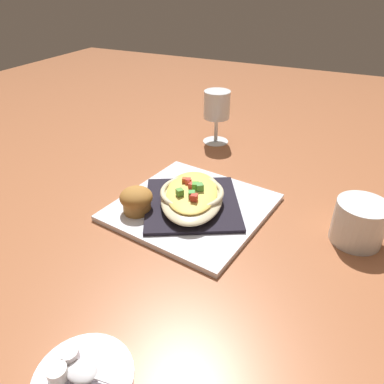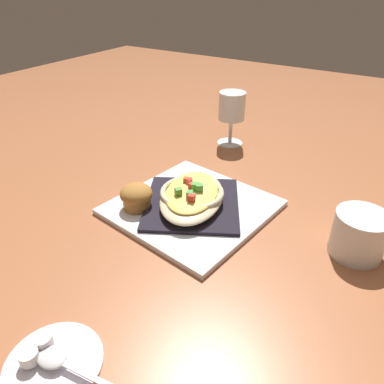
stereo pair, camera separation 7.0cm
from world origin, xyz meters
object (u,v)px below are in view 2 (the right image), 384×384
object	(u,v)px
creamer_saucer	(53,363)
creamer_cup_0	(43,341)
spoon	(55,359)
square_plate	(192,207)
creamer_cup_1	(29,356)
muffin	(136,196)
gratin_dish	(192,194)
stemmed_glass	(232,109)
coffee_mug	(359,237)

from	to	relation	value
creamer_saucer	creamer_cup_0	distance (m)	0.03
creamer_saucer	spoon	xyz separation A→B (m)	(-0.00, 0.00, 0.01)
spoon	square_plate	bearing A→B (deg)	-173.68
square_plate	creamer_saucer	distance (m)	0.37
creamer_cup_1	square_plate	bearing A→B (deg)	-177.95
muffin	creamer_cup_1	bearing A→B (deg)	17.26
creamer_saucer	gratin_dish	bearing A→B (deg)	-174.45
spoon	muffin	bearing A→B (deg)	-157.45
creamer_saucer	creamer_cup_1	bearing A→B (deg)	-56.68
stemmed_glass	spoon	bearing A→B (deg)	10.16
square_plate	stemmed_glass	distance (m)	0.35
gratin_dish	muffin	world-z (taller)	gratin_dish
square_plate	creamer_cup_1	size ratio (longest dim) A/B	11.48
stemmed_glass	creamer_cup_1	bearing A→B (deg)	7.82
creamer_saucer	spoon	bearing A→B (deg)	97.54
muffin	creamer_cup_0	world-z (taller)	muffin
gratin_dish	creamer_cup_0	world-z (taller)	gratin_dish
stemmed_glass	creamer_saucer	size ratio (longest dim) A/B	1.19
square_plate	coffee_mug	world-z (taller)	coffee_mug
coffee_mug	creamer_cup_1	world-z (taller)	coffee_mug
muffin	creamer_saucer	bearing A→B (deg)	21.71
creamer_saucer	spoon	distance (m)	0.01
gratin_dish	creamer_cup_1	size ratio (longest dim) A/B	9.33
muffin	spoon	bearing A→B (deg)	22.55
muffin	spoon	size ratio (longest dim) A/B	0.57
creamer_cup_0	creamer_cup_1	xyz separation A→B (m)	(0.02, 0.00, 0.00)
square_plate	spoon	xyz separation A→B (m)	(0.37, 0.04, 0.01)
spoon	creamer_cup_0	size ratio (longest dim) A/B	4.59
gratin_dish	creamer_saucer	bearing A→B (deg)	5.55
muffin	coffee_mug	xyz separation A→B (m)	(-0.10, 0.39, -0.00)
square_plate	muffin	size ratio (longest dim) A/B	4.40
muffin	coffee_mug	world-z (taller)	coffee_mug
creamer_cup_0	stemmed_glass	bearing A→B (deg)	-172.18
coffee_mug	spoon	distance (m)	0.48
gratin_dish	coffee_mug	world-z (taller)	coffee_mug
gratin_dish	creamer_cup_0	bearing A→B (deg)	1.69
square_plate	stemmed_glass	world-z (taller)	stemmed_glass
coffee_mug	spoon	xyz separation A→B (m)	(0.41, -0.26, -0.02)
creamer_cup_1	muffin	bearing A→B (deg)	-162.74
stemmed_glass	spoon	distance (m)	0.71
square_plate	stemmed_glass	xyz separation A→B (m)	(-0.33, -0.08, 0.09)
coffee_mug	creamer_saucer	bearing A→B (deg)	-32.98
coffee_mug	square_plate	bearing A→B (deg)	-82.77
creamer_saucer	creamer_cup_0	world-z (taller)	creamer_cup_0
muffin	creamer_cup_1	xyz separation A→B (m)	(0.32, 0.10, -0.02)
muffin	stemmed_glass	xyz separation A→B (m)	(-0.39, 0.00, 0.06)
creamer_cup_0	creamer_cup_1	world-z (taller)	same
square_plate	creamer_cup_1	xyz separation A→B (m)	(0.39, 0.01, 0.01)
square_plate	gratin_dish	bearing A→B (deg)	21.60
creamer_cup_0	creamer_cup_1	distance (m)	0.02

